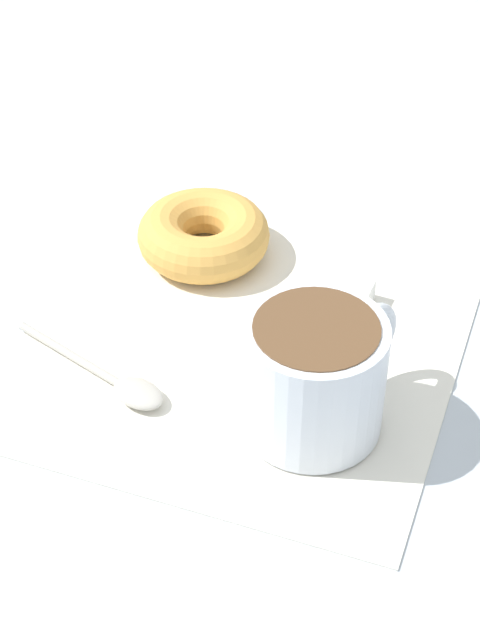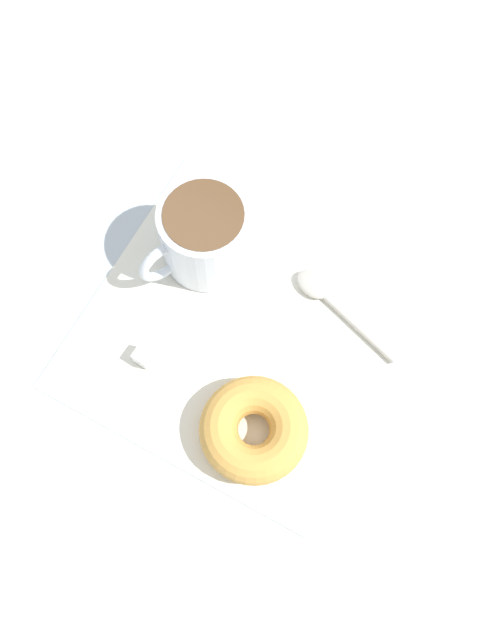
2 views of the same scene
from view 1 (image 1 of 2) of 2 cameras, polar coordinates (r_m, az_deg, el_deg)
The scene contains 6 objects.
ground_plane at distance 71.90cm, azimuth 1.95°, elevation -2.12°, with size 120.00×120.00×2.00cm, color #B2BCC6.
napkin at distance 71.26cm, azimuth -0.00°, elevation -1.31°, with size 28.35×28.35×0.30cm, color white.
coffee_cup at distance 63.32cm, azimuth 4.07°, elevation -2.86°, with size 8.56×11.18×7.75cm.
donut at distance 77.78cm, azimuth -1.96°, elevation 4.57°, with size 9.64×9.64×3.44cm, color gold.
spoon at distance 68.22cm, azimuth -6.45°, elevation -3.33°, with size 12.42×4.66×0.90cm.
sugar_cube at distance 74.43cm, azimuth 6.48°, elevation 1.49°, with size 1.61×1.61×1.61cm, color white.
Camera 1 is at (18.83, -49.33, 47.80)cm, focal length 60.00 mm.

